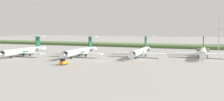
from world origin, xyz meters
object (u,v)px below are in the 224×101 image
(regional_jet_third, at_px, (140,51))
(regional_jet_nearest, at_px, (24,51))
(regional_jet_fourth, at_px, (203,52))
(safety_cone_front_marker, at_px, (125,62))
(safety_cone_mid_marker, at_px, (133,62))
(safety_cone_rear_marker, at_px, (143,63))
(regional_jet_second, at_px, (80,51))
(antenna_mast, at_px, (219,37))
(baggage_tug, at_px, (63,62))

(regional_jet_third, bearing_deg, regional_jet_nearest, -162.00)
(regional_jet_fourth, height_order, safety_cone_front_marker, regional_jet_fourth)
(safety_cone_mid_marker, bearing_deg, safety_cone_front_marker, 179.56)
(safety_cone_front_marker, relative_size, safety_cone_rear_marker, 1.00)
(regional_jet_nearest, xyz_separation_m, regional_jet_fourth, (77.30, 23.82, 0.00))
(safety_cone_front_marker, bearing_deg, regional_jet_fourth, 44.88)
(regional_jet_nearest, relative_size, safety_cone_mid_marker, 56.36)
(regional_jet_second, distance_m, regional_jet_fourth, 54.51)
(regional_jet_fourth, height_order, safety_cone_rear_marker, regional_jet_fourth)
(safety_cone_mid_marker, bearing_deg, regional_jet_fourth, 48.38)
(regional_jet_third, relative_size, safety_cone_rear_marker, 56.36)
(regional_jet_second, bearing_deg, antenna_mast, 40.42)
(regional_jet_second, distance_m, safety_cone_front_marker, 26.85)
(baggage_tug, bearing_deg, safety_cone_rear_marker, 25.54)
(regional_jet_third, height_order, regional_jet_fourth, same)
(antenna_mast, xyz_separation_m, safety_cone_mid_marker, (-32.35, -61.93, -7.64))
(regional_jet_nearest, xyz_separation_m, baggage_tug, (31.11, -16.12, -1.53))
(regional_jet_third, height_order, safety_cone_rear_marker, regional_jet_third)
(regional_jet_nearest, distance_m, safety_cone_mid_marker, 53.14)
(antenna_mast, xyz_separation_m, safety_cone_rear_marker, (-28.50, -62.20, -7.64))
(regional_jet_third, height_order, antenna_mast, antenna_mast)
(regional_jet_nearest, bearing_deg, regional_jet_third, 18.00)
(regional_jet_third, distance_m, antenna_mast, 54.44)
(antenna_mast, bearing_deg, safety_cone_rear_marker, -114.62)
(regional_jet_third, relative_size, safety_cone_mid_marker, 56.36)
(regional_jet_nearest, distance_m, regional_jet_fourth, 80.89)
(regional_jet_nearest, bearing_deg, baggage_tug, -27.39)
(regional_jet_nearest, relative_size, safety_cone_rear_marker, 56.36)
(safety_cone_front_marker, bearing_deg, safety_cone_rear_marker, -2.39)
(baggage_tug, distance_m, safety_cone_rear_marker, 28.51)
(safety_cone_rear_marker, bearing_deg, regional_jet_second, 160.53)
(safety_cone_mid_marker, bearing_deg, regional_jet_nearest, 176.14)
(safety_cone_front_marker, bearing_deg, safety_cone_mid_marker, -0.44)
(baggage_tug, bearing_deg, regional_jet_second, 103.81)
(baggage_tug, bearing_deg, regional_jet_nearest, 152.61)
(safety_cone_mid_marker, bearing_deg, antenna_mast, 62.42)
(regional_jet_second, relative_size, regional_jet_fourth, 1.00)
(antenna_mast, bearing_deg, regional_jet_nearest, -145.63)
(safety_cone_mid_marker, bearing_deg, safety_cone_rear_marker, -3.98)
(safety_cone_rear_marker, bearing_deg, baggage_tug, -154.46)
(regional_jet_fourth, relative_size, safety_cone_rear_marker, 56.36)
(regional_jet_fourth, xyz_separation_m, safety_cone_front_marker, (-27.48, -27.36, -2.26))
(antenna_mast, distance_m, safety_cone_rear_marker, 68.84)
(regional_jet_nearest, xyz_separation_m, safety_cone_front_marker, (49.83, -3.55, -2.26))
(antenna_mast, bearing_deg, safety_cone_mid_marker, -117.58)
(regional_jet_third, xyz_separation_m, regional_jet_fourth, (26.41, 7.28, 0.00))
(safety_cone_front_marker, xyz_separation_m, safety_cone_rear_marker, (7.00, -0.29, 0.00))
(regional_jet_third, xyz_separation_m, antenna_mast, (34.43, 41.82, 5.38))
(regional_jet_second, height_order, antenna_mast, antenna_mast)
(baggage_tug, relative_size, safety_cone_rear_marker, 5.82)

